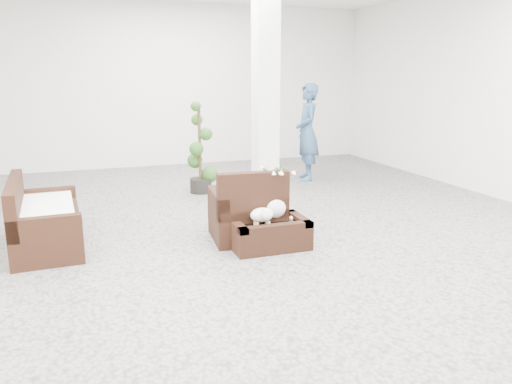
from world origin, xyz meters
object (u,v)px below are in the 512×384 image
object	(u,v)px
armchair	(247,203)
coffee_table	(268,234)
loveseat	(46,213)
topiary	(200,149)

from	to	relation	value
armchair	coffee_table	bearing A→B (deg)	113.50
loveseat	armchair	bearing A→B (deg)	-104.40
loveseat	topiary	bearing A→B (deg)	-50.84
armchair	loveseat	xyz separation A→B (m)	(-2.34, 0.49, -0.04)
loveseat	topiary	distance (m)	3.19
loveseat	topiary	size ratio (longest dim) A/B	1.01
coffee_table	loveseat	xyz separation A→B (m)	(-2.48, 0.90, 0.26)
coffee_table	topiary	bearing A→B (deg)	92.16
loveseat	coffee_table	bearing A→B (deg)	-112.53
coffee_table	armchair	xyz separation A→B (m)	(-0.14, 0.41, 0.30)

